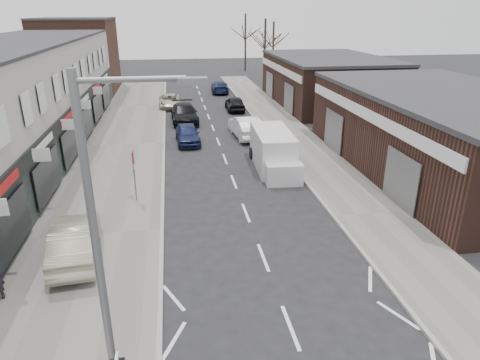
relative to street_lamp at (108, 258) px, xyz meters
name	(u,v)px	position (x,y,z in m)	size (l,w,h in m)	color
pavement_left	(124,145)	(-2.22, 22.80, -4.56)	(5.50, 64.00, 0.12)	slate
pavement_right	(294,137)	(10.28, 22.80, -4.56)	(3.50, 64.00, 0.12)	slate
brick_block_far	(79,57)	(-8.97, 45.80, -0.62)	(8.00, 10.00, 8.00)	#4C2B20
right_unit_near	(445,134)	(17.03, 14.80, -2.37)	(10.00, 18.00, 4.50)	#371F19
right_unit_far	(327,81)	(17.03, 34.80, -2.37)	(10.00, 16.00, 4.50)	#371F19
tree_far_a	(264,83)	(13.53, 48.80, -4.62)	(3.60, 3.60, 8.00)	#382D26
tree_far_b	(272,76)	(16.03, 54.80, -4.62)	(3.60, 3.60, 7.50)	#382D26
tree_far_c	(245,71)	(13.03, 60.80, -4.62)	(3.60, 3.60, 8.50)	#382D26
street_lamp	(108,258)	(0.00, 0.00, 0.00)	(2.23, 0.22, 8.00)	slate
warning_sign	(134,161)	(-0.63, 12.80, -2.42)	(0.12, 0.80, 2.70)	slate
white_van	(273,151)	(7.20, 16.66, -3.54)	(2.26, 5.92, 2.28)	silver
sedan_on_pavement	(75,240)	(-2.56, 7.74, -3.75)	(1.58, 4.54, 1.50)	#9F987F
parked_car_left_a	(188,134)	(2.33, 22.75, -3.94)	(1.61, 4.01, 1.37)	#161E45
parked_car_left_b	(184,114)	(2.33, 28.99, -3.85)	(2.15, 5.29, 1.53)	black
parked_car_left_c	(170,101)	(1.13, 35.37, -4.00)	(2.07, 4.49, 1.25)	#BBB396
parked_car_right_a	(246,127)	(6.73, 23.68, -3.82)	(1.68, 4.83, 1.59)	white
parked_car_right_b	(235,103)	(7.26, 32.95, -3.93)	(1.62, 4.03, 1.37)	black
parked_car_right_c	(220,87)	(6.92, 42.70, -3.94)	(1.91, 4.69, 1.36)	#142040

